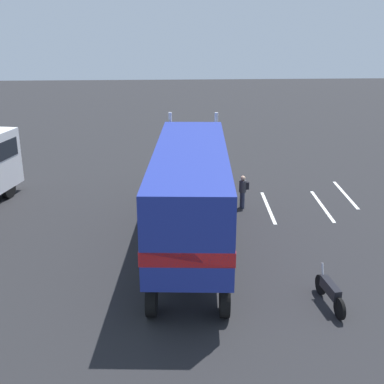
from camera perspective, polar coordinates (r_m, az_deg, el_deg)
ground_plane at (r=25.73m, az=0.11°, el=0.12°), size 120.00×120.00×0.00m
lane_stripe_near at (r=23.70m, az=9.02°, el=-1.78°), size 4.40×0.45×0.01m
lane_stripe_mid at (r=24.43m, az=15.18°, el=-1.59°), size 4.40×0.45×0.01m
lane_stripe_far at (r=26.44m, az=17.74°, el=-0.28°), size 4.40×0.51×0.01m
semi_truck at (r=18.88m, az=-0.10°, el=1.17°), size 14.33×3.72×4.50m
person_bystander at (r=23.15m, az=6.07°, el=0.18°), size 0.35×0.47×1.63m
motorcycle at (r=15.85m, az=16.06°, el=-11.32°), size 2.11×0.33×1.12m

